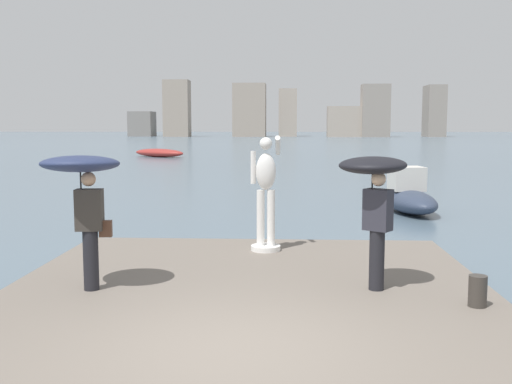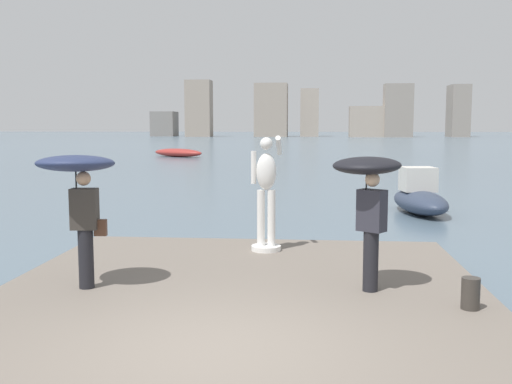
% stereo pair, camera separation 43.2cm
% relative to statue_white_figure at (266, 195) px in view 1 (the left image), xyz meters
% --- Properties ---
extents(ground_plane, '(400.00, 400.00, 0.00)m').
position_rel_statue_white_figure_xyz_m(ground_plane, '(-0.18, 34.96, -1.48)').
color(ground_plane, slate).
extents(pier, '(7.21, 9.16, 0.40)m').
position_rel_statue_white_figure_xyz_m(pier, '(-0.18, -3.46, -1.28)').
color(pier, '#70665B').
rests_on(pier, ground).
extents(statue_white_figure, '(0.57, 0.84, 2.20)m').
position_rel_statue_white_figure_xyz_m(statue_white_figure, '(0.00, 0.00, 0.00)').
color(statue_white_figure, white).
rests_on(statue_white_figure, pier).
extents(onlooker_left, '(1.23, 1.24, 1.99)m').
position_rel_statue_white_figure_xyz_m(onlooker_left, '(-2.54, -2.87, 0.52)').
color(onlooker_left, black).
rests_on(onlooker_left, pier).
extents(onlooker_right, '(1.37, 1.37, 1.96)m').
position_rel_statue_white_figure_xyz_m(onlooker_right, '(1.66, -2.61, 0.46)').
color(onlooker_right, black).
rests_on(onlooker_right, pier).
extents(mooring_bollard, '(0.24, 0.24, 0.42)m').
position_rel_statue_white_figure_xyz_m(mooring_bollard, '(2.93, -3.43, -0.87)').
color(mooring_bollard, '#38332D').
rests_on(mooring_bollard, pier).
extents(boat_near, '(1.80, 3.75, 1.45)m').
position_rel_statue_white_figure_xyz_m(boat_near, '(4.32, 8.00, -0.99)').
color(boat_near, '#2D384C').
rests_on(boat_near, ground).
extents(boat_leftward, '(5.45, 4.16, 0.72)m').
position_rel_statue_white_figure_xyz_m(boat_leftward, '(-10.76, 40.59, -1.12)').
color(boat_leftward, '#9E2D28').
rests_on(boat_leftward, ground).
extents(distant_skyline, '(75.50, 12.77, 13.36)m').
position_rel_statue_white_figure_xyz_m(distant_skyline, '(-0.06, 132.09, 4.15)').
color(distant_skyline, gray).
rests_on(distant_skyline, ground).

